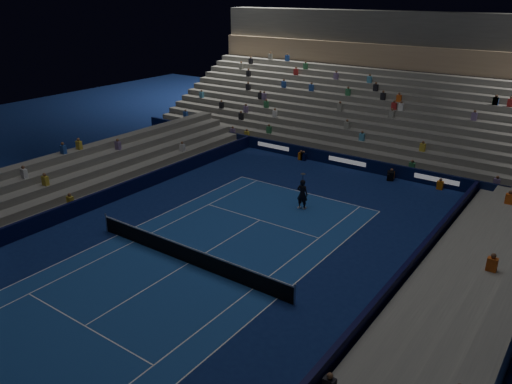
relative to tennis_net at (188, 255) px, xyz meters
name	(u,v)px	position (x,y,z in m)	size (l,w,h in m)	color
ground	(189,263)	(0.00, 0.00, -0.50)	(90.00, 90.00, 0.00)	#0D1C51
court_surface	(189,263)	(0.00, 0.00, -0.50)	(10.97, 23.77, 0.01)	navy
sponsor_barrier_far	(348,161)	(0.00, 18.50, 0.00)	(44.00, 0.25, 1.00)	#080F32
sponsor_barrier_east	(364,322)	(9.70, 0.00, 0.00)	(0.25, 37.00, 1.00)	black
sponsor_barrier_west	(72,210)	(-9.70, 0.00, 0.00)	(0.25, 37.00, 1.00)	black
grandstand_main	(396,105)	(0.00, 27.90, 2.87)	(44.00, 15.20, 11.20)	slate
grandstand_east	(452,347)	(13.17, 0.00, 0.41)	(5.00, 37.00, 2.50)	slate
grandstand_west	(38,192)	(-13.17, 0.00, 0.41)	(5.00, 37.00, 2.50)	slate
tennis_net	(188,255)	(0.00, 0.00, 0.00)	(12.90, 0.10, 1.10)	#B2B2B7
tennis_player	(302,194)	(1.18, 9.43, 0.49)	(0.73, 0.48, 2.00)	black
broadcast_camera	(390,176)	(3.83, 17.76, -0.17)	(0.66, 1.03, 0.65)	black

